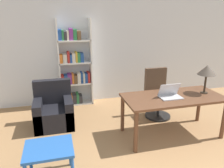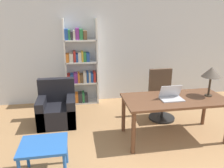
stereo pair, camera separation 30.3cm
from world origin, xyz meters
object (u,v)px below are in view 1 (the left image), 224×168
object	(u,v)px
desk	(173,101)
side_table_blue	(49,152)
armchair	(54,111)
bookshelf	(74,68)
laptop	(170,94)
office_chair	(157,96)
table_lamp	(207,71)

from	to	relation	value
desk	side_table_blue	distance (m)	2.24
armchair	bookshelf	distance (m)	1.28
laptop	side_table_blue	size ratio (longest dim) A/B	0.61
side_table_blue	bookshelf	bearing A→B (deg)	77.33
side_table_blue	bookshelf	xyz separation A→B (m)	(0.57, 2.55, 0.50)
laptop	office_chair	distance (m)	0.92
side_table_blue	bookshelf	distance (m)	2.66
office_chair	table_lamp	bearing A→B (deg)	-56.31
side_table_blue	armchair	distance (m)	1.56
laptop	side_table_blue	xyz separation A→B (m)	(-2.04, -0.61, -0.39)
table_lamp	armchair	distance (m)	2.97
office_chair	bookshelf	world-z (taller)	bookshelf
office_chair	bookshelf	bearing A→B (deg)	146.33
desk	table_lamp	bearing A→B (deg)	1.03
desk	table_lamp	xyz separation A→B (m)	(0.63, 0.01, 0.51)
table_lamp	side_table_blue	bearing A→B (deg)	-166.59
side_table_blue	armchair	size ratio (longest dim) A/B	0.70
desk	bookshelf	bearing A→B (deg)	129.21
table_lamp	bookshelf	distance (m)	2.90
table_lamp	bookshelf	world-z (taller)	bookshelf
table_lamp	bookshelf	size ratio (longest dim) A/B	0.25
desk	bookshelf	world-z (taller)	bookshelf
table_lamp	office_chair	size ratio (longest dim) A/B	0.50
desk	laptop	world-z (taller)	laptop
table_lamp	office_chair	bearing A→B (deg)	123.69
office_chair	desk	bearing A→B (deg)	-97.12
laptop	bookshelf	size ratio (longest dim) A/B	0.18
desk	laptop	distance (m)	0.17
desk	side_table_blue	size ratio (longest dim) A/B	2.85
side_table_blue	office_chair	bearing A→B (deg)	33.04
desk	table_lamp	size ratio (longest dim) A/B	3.40
laptop	bookshelf	bearing A→B (deg)	127.12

